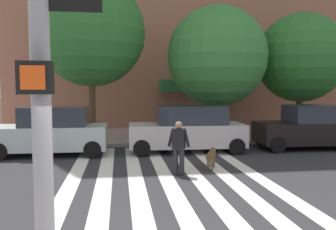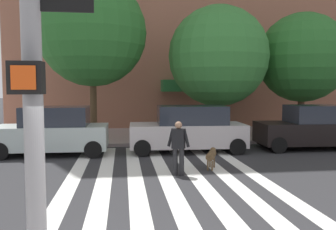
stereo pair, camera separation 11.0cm
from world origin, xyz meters
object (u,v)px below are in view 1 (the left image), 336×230
Objects in this scene: street_tree_nearest at (91,32)px; dog_on_leash at (211,155)px; parked_car_behind_first at (52,132)px; parked_car_third_in_line at (188,129)px; street_tree_further at (301,58)px; street_tree_middle at (217,56)px; pedestrian_dog_walker at (179,145)px; parked_car_fourth_in_line at (311,128)px.

street_tree_nearest reaches higher than dog_on_leash.
parked_car_behind_first is 5.42m from parked_car_third_in_line.
dog_on_leash is (-6.40, -6.32, -3.74)m from street_tree_further.
street_tree_middle is at bearing -174.18° from street_tree_further.
parked_car_third_in_line is (5.42, -0.00, 0.01)m from parked_car_behind_first.
parked_car_behind_first reaches higher than dog_on_leash.
street_tree_nearest is at bearing 64.92° from parked_car_behind_first.
parked_car_behind_first is 8.52m from street_tree_middle.
parked_car_fourth_in_line is at bearing 30.74° from pedestrian_dog_walker.
street_tree_nearest reaches higher than pedestrian_dog_walker.
street_tree_nearest is 6.14m from street_tree_middle.
parked_car_behind_first is at bearing 138.73° from pedestrian_dog_walker.
parked_car_behind_first is 12.83m from street_tree_further.
street_tree_further is (6.57, 3.19, 3.25)m from parked_car_third_in_line.
street_tree_middle reaches higher than dog_on_leash.
street_tree_nearest is at bearing 178.36° from street_tree_middle.
parked_car_behind_first is at bearing -115.08° from street_tree_nearest.
pedestrian_dog_walker is at bearing -41.27° from parked_car_behind_first.
street_tree_nearest reaches higher than street_tree_middle.
parked_car_behind_first is 0.69× the size of street_tree_further.
dog_on_leash is (1.20, 0.72, -0.48)m from pedestrian_dog_walker.
street_tree_nearest reaches higher than parked_car_third_in_line.
street_tree_nearest reaches higher than parked_car_fourth_in_line.
parked_car_third_in_line reaches higher than dog_on_leash.
parked_car_behind_first is 5.36m from street_tree_nearest.
street_tree_further is at bearing 42.81° from pedestrian_dog_walker.
parked_car_fourth_in_line is (5.46, 0.00, -0.03)m from parked_car_third_in_line.
pedestrian_dog_walker is at bearing -114.55° from street_tree_middle.
parked_car_behind_first is at bearing 150.73° from dog_on_leash.
street_tree_further is (1.12, 3.19, 3.28)m from parked_car_fourth_in_line.
dog_on_leash is at bearing -86.75° from parked_car_third_in_line.
street_tree_nearest reaches higher than parked_car_behind_first.
parked_car_fourth_in_line is at bearing -0.01° from parked_car_behind_first.
street_tree_nearest is (-9.53, 2.89, 4.33)m from parked_car_fourth_in_line.
street_tree_further is 6.17× the size of dog_on_leash.
street_tree_further is at bearing 70.66° from parked_car_fourth_in_line.
street_tree_nearest is 1.18× the size of street_tree_middle.
street_tree_nearest is at bearing 125.17° from dog_on_leash.
street_tree_middle is (-3.48, 2.72, 3.27)m from parked_car_fourth_in_line.
street_tree_further is at bearing 5.82° from street_tree_middle.
parked_car_behind_first is 2.65× the size of pedestrian_dog_walker.
parked_car_third_in_line is 5.46m from parked_car_fourth_in_line.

